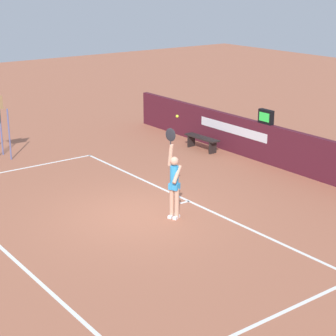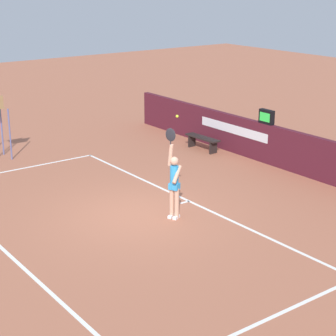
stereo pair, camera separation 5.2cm
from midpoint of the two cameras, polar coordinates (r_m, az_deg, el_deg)
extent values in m
plane|color=#A66045|center=(15.61, -2.97, -4.52)|extent=(60.00, 60.00, 0.00)
cube|color=white|center=(16.54, 1.91, -3.18)|extent=(11.08, 0.09, 0.00)
cube|color=white|center=(14.10, -15.41, -7.72)|extent=(11.08, 0.09, 0.00)
cube|color=white|center=(19.83, -14.30, -0.13)|extent=(0.09, 5.42, 0.00)
cube|color=white|center=(11.25, 9.16, -14.22)|extent=(0.09, 5.42, 0.00)
cube|color=white|center=(16.46, 1.50, -3.29)|extent=(0.09, 0.30, 0.00)
cube|color=#4A1623|center=(19.19, 12.03, 1.50)|extent=(16.64, 0.19, 1.32)
cube|color=silver|center=(20.96, 6.11, 3.72)|extent=(3.35, 0.01, 0.31)
cube|color=black|center=(19.84, 9.30, 4.87)|extent=(0.57, 0.17, 0.47)
cube|color=#33E54C|center=(19.78, 9.12, 4.84)|extent=(0.44, 0.01, 0.29)
cylinder|color=tan|center=(15.25, 0.75, -3.40)|extent=(0.12, 0.12, 0.82)
cylinder|color=tan|center=(15.31, 0.26, -3.31)|extent=(0.12, 0.12, 0.82)
cube|color=white|center=(15.37, 0.71, -4.73)|extent=(0.19, 0.26, 0.07)
cube|color=white|center=(15.43, 0.23, -4.63)|extent=(0.19, 0.26, 0.07)
cylinder|color=#2C92D5|center=(15.04, 0.51, -0.86)|extent=(0.22, 0.22, 0.58)
cube|color=#2C92D5|center=(15.12, 0.51, -1.76)|extent=(0.31, 0.29, 0.16)
sphere|color=tan|center=(14.91, 0.52, 0.67)|extent=(0.22, 0.22, 0.22)
cylinder|color=tan|center=(14.92, 0.15, 1.25)|extent=(0.18, 0.15, 0.55)
cylinder|color=tan|center=(14.91, 0.77, -0.63)|extent=(0.26, 0.41, 0.43)
ellipsoid|color=black|center=(14.77, 0.15, 3.20)|extent=(0.28, 0.15, 0.36)
cylinder|color=black|center=(14.82, 0.15, 2.49)|extent=(0.03, 0.03, 0.18)
sphere|color=#D2E62F|center=(14.50, 0.78, 4.98)|extent=(0.07, 0.07, 0.07)
cylinder|color=#545B91|center=(21.38, -15.76, 3.50)|extent=(0.05, 0.05, 1.76)
cylinder|color=#545B91|center=(20.73, -15.03, 3.12)|extent=(0.05, 0.05, 1.76)
cube|color=black|center=(21.30, 3.19, 2.92)|extent=(1.52, 0.41, 0.05)
cube|color=black|center=(21.77, 2.17, 2.64)|extent=(0.07, 0.32, 0.46)
cube|color=black|center=(20.95, 4.23, 2.00)|extent=(0.07, 0.32, 0.46)
camera|label=1|loc=(0.03, -90.10, -0.03)|focal=63.66mm
camera|label=2|loc=(0.03, 89.90, 0.03)|focal=63.66mm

